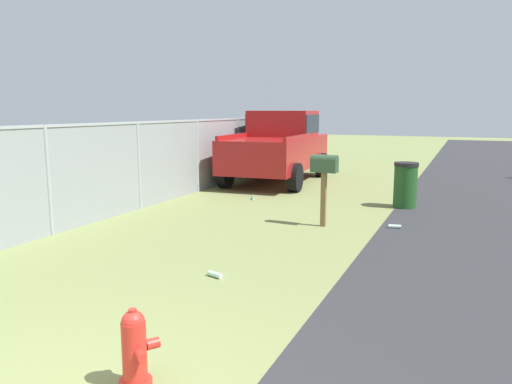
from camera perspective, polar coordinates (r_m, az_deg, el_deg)
fire_hydrant at (r=4.01m, az=-13.97°, el=-17.53°), size 0.32×0.33×0.63m
mailbox at (r=8.89m, az=7.97°, el=2.63°), size 0.23×0.49×1.32m
pickup_truck at (r=14.58m, az=2.70°, el=5.58°), size 4.90×2.47×2.09m
trash_bin at (r=11.11m, az=17.05°, el=0.80°), size 0.52×0.52×0.99m
fence_section at (r=10.69m, az=-13.55°, el=3.37°), size 14.79×0.07×1.87m
litter_bottle_by_mailbox at (r=6.33m, az=-4.82°, el=-9.58°), size 0.13×0.23×0.07m
litter_bottle_midfield_b at (r=9.17m, az=15.89°, el=-3.89°), size 0.11×0.23×0.07m
litter_bottle_midfield_a at (r=11.64m, az=-0.34°, el=-0.71°), size 0.22×0.17×0.07m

